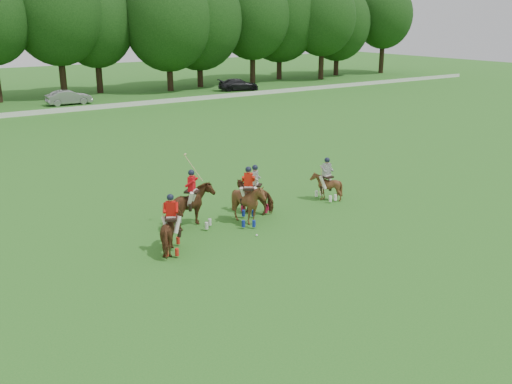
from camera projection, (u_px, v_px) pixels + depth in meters
ground at (279, 269)px, 19.89m from camera, size 180.00×180.00×0.00m
boundary_rail at (23, 114)px, 49.89m from camera, size 120.00×0.10×0.44m
car_mid at (69, 97)px, 56.19m from camera, size 4.34×1.56×1.43m
car_right at (238, 85)px, 66.80m from camera, size 5.08×3.11×1.37m
polo_red_a at (172, 232)px, 21.06m from camera, size 1.61×2.00×2.26m
polo_red_b at (192, 207)px, 23.46m from camera, size 2.36×2.35×3.03m
polo_red_c at (248, 203)px, 23.96m from camera, size 2.11×2.16×2.48m
polo_stripe_a at (255, 196)px, 25.33m from camera, size 1.78×1.80×2.20m
polo_stripe_b at (326, 185)px, 27.07m from camera, size 1.12×1.25×2.09m
polo_ball at (257, 235)px, 22.77m from camera, size 0.09×0.09×0.09m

